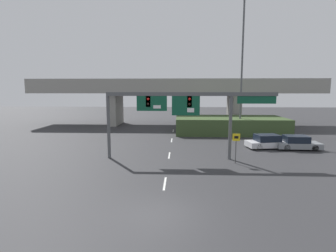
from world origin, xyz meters
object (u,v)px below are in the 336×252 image
at_px(speed_limit_sign, 236,144).
at_px(parked_sedan_near_right, 268,142).
at_px(highway_light_pole_near, 242,65).
at_px(signal_gantry, 183,105).
at_px(parked_sedan_mid_right, 297,143).

relative_size(speed_limit_sign, parked_sedan_near_right, 0.54).
xyz_separation_m(highway_light_pole_near, parked_sedan_near_right, (1.14, -8.01, -8.49)).
xyz_separation_m(signal_gantry, parked_sedan_near_right, (8.95, 4.66, -4.03)).
height_order(highway_light_pole_near, parked_sedan_near_right, highway_light_pole_near).
bearing_deg(speed_limit_sign, parked_sedan_mid_right, 37.01).
relative_size(highway_light_pole_near, parked_sedan_mid_right, 4.04).
distance_m(signal_gantry, parked_sedan_mid_right, 13.08).
bearing_deg(parked_sedan_near_right, speed_limit_sign, -136.80).
height_order(signal_gantry, speed_limit_sign, signal_gantry).
height_order(speed_limit_sign, parked_sedan_mid_right, speed_limit_sign).
height_order(signal_gantry, parked_sedan_near_right, signal_gantry).
height_order(speed_limit_sign, highway_light_pole_near, highway_light_pole_near).
height_order(parked_sedan_near_right, parked_sedan_mid_right, parked_sedan_near_right).
relative_size(speed_limit_sign, parked_sedan_mid_right, 0.58).
xyz_separation_m(highway_light_pole_near, parked_sedan_mid_right, (3.89, -8.44, -8.50)).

